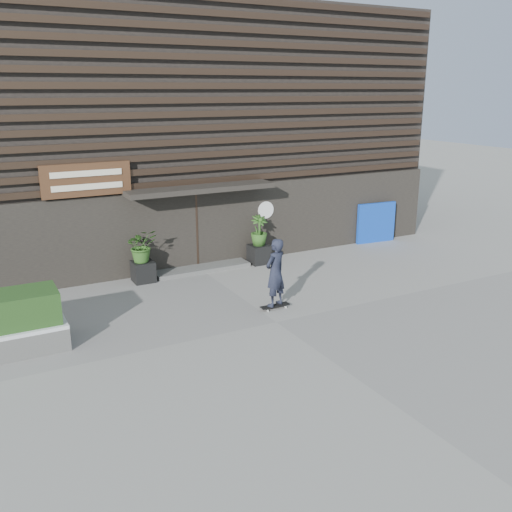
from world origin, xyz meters
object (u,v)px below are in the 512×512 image
planter_pot_left (143,272)px  planter_pot_right (259,254)px  skateboarder (275,273)px  blue_tarp (376,223)px

planter_pot_left → planter_pot_right: size_ratio=1.00×
planter_pot_left → skateboarder: skateboarder is taller
planter_pot_right → skateboarder: bearing=-112.4°
skateboarder → planter_pot_right: bearing=67.6°
blue_tarp → skateboarder: (-6.47, -3.94, 0.24)m
blue_tarp → skateboarder: size_ratio=0.84×
planter_pot_left → planter_pot_right: (3.80, 0.00, 0.00)m
planter_pot_left → blue_tarp: 8.79m
planter_pot_left → blue_tarp: bearing=2.0°
planter_pot_left → planter_pot_right: same height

